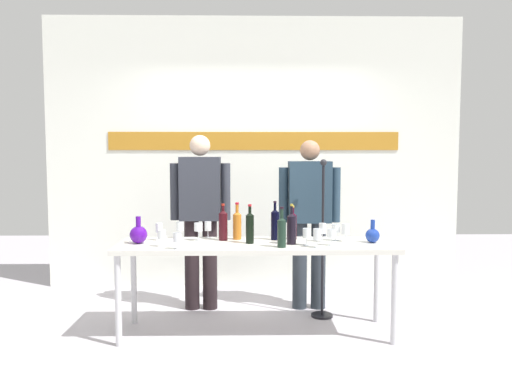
{
  "coord_description": "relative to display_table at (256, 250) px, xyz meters",
  "views": [
    {
      "loc": [
        -0.07,
        -4.04,
        1.5
      ],
      "look_at": [
        0.0,
        0.15,
        1.17
      ],
      "focal_mm": 34.7,
      "sensor_mm": 36.0,
      "label": 1
    }
  ],
  "objects": [
    {
      "name": "wine_glass_right_0",
      "position": [
        0.6,
        -0.12,
        0.16
      ],
      "size": [
        0.07,
        0.07,
        0.13
      ],
      "color": "white",
      "rests_on": "display_table"
    },
    {
      "name": "decanter_blue_left",
      "position": [
        -0.97,
        -0.0,
        0.14
      ],
      "size": [
        0.14,
        0.14,
        0.22
      ],
      "color": "#4D1094",
      "rests_on": "display_table"
    },
    {
      "name": "wine_bottle_0",
      "position": [
        -0.16,
        0.18,
        0.19
      ],
      "size": [
        0.07,
        0.07,
        0.32
      ],
      "color": "#C96D1F",
      "rests_on": "display_table"
    },
    {
      "name": "wine_glass_right_4",
      "position": [
        0.75,
        0.06,
        0.17
      ],
      "size": [
        0.07,
        0.07,
        0.15
      ],
      "color": "white",
      "rests_on": "display_table"
    },
    {
      "name": "microphone_stand",
      "position": [
        0.61,
        0.41,
        -0.22
      ],
      "size": [
        0.2,
        0.2,
        1.45
      ],
      "color": "black",
      "rests_on": "ground"
    },
    {
      "name": "wine_glass_left_4",
      "position": [
        -0.66,
        0.24,
        0.16
      ],
      "size": [
        0.06,
        0.06,
        0.14
      ],
      "color": "white",
      "rests_on": "display_table"
    },
    {
      "name": "decanter_blue_right",
      "position": [
        0.96,
        -0.0,
        0.13
      ],
      "size": [
        0.12,
        0.12,
        0.19
      ],
      "color": "#1C399B",
      "rests_on": "display_table"
    },
    {
      "name": "ground_plane",
      "position": [
        0.0,
        0.0,
        -0.7
      ],
      "size": [
        10.0,
        10.0,
        0.0
      ],
      "primitive_type": "plane",
      "color": "#BAB5BD"
    },
    {
      "name": "wine_glass_left_1",
      "position": [
        -0.42,
        0.26,
        0.16
      ],
      "size": [
        0.06,
        0.06,
        0.14
      ],
      "color": "white",
      "rests_on": "display_table"
    },
    {
      "name": "wine_glass_left_3",
      "position": [
        -0.75,
        -0.15,
        0.16
      ],
      "size": [
        0.07,
        0.07,
        0.13
      ],
      "color": "white",
      "rests_on": "display_table"
    },
    {
      "name": "back_wall",
      "position": [
        0.0,
        1.53,
        0.8
      ],
      "size": [
        4.6,
        0.11,
        3.0
      ],
      "color": "white",
      "rests_on": "ground"
    },
    {
      "name": "wine_glass_right_1",
      "position": [
        0.56,
        0.05,
        0.17
      ],
      "size": [
        0.06,
        0.06,
        0.16
      ],
      "color": "white",
      "rests_on": "display_table"
    },
    {
      "name": "wine_glass_right_5",
      "position": [
        0.68,
        0.1,
        0.17
      ],
      "size": [
        0.07,
        0.07,
        0.14
      ],
      "color": "white",
      "rests_on": "display_table"
    },
    {
      "name": "wine_glass_left_2",
      "position": [
        -0.82,
        0.14,
        0.17
      ],
      "size": [
        0.06,
        0.06,
        0.15
      ],
      "color": "white",
      "rests_on": "display_table"
    },
    {
      "name": "wine_bottle_6",
      "position": [
        -0.28,
        0.14,
        0.2
      ],
      "size": [
        0.08,
        0.08,
        0.31
      ],
      "color": "#370C12",
      "rests_on": "display_table"
    },
    {
      "name": "wine_glass_right_2",
      "position": [
        0.48,
        -0.2,
        0.17
      ],
      "size": [
        0.07,
        0.07,
        0.15
      ],
      "color": "white",
      "rests_on": "display_table"
    },
    {
      "name": "presenter_right",
      "position": [
        0.52,
        0.67,
        0.22
      ],
      "size": [
        0.59,
        0.22,
        1.63
      ],
      "color": "#2B323B",
      "rests_on": "ground"
    },
    {
      "name": "wine_bottle_1",
      "position": [
        -0.05,
        -0.01,
        0.2
      ],
      "size": [
        0.07,
        0.07,
        0.32
      ],
      "color": "black",
      "rests_on": "display_table"
    },
    {
      "name": "wine_bottle_3",
      "position": [
        0.32,
        0.19,
        0.19
      ],
      "size": [
        0.07,
        0.07,
        0.29
      ],
      "color": "#360617",
      "rests_on": "display_table"
    },
    {
      "name": "wine_bottle_2",
      "position": [
        0.29,
        -0.06,
        0.2
      ],
      "size": [
        0.08,
        0.08,
        0.33
      ],
      "color": "black",
      "rests_on": "display_table"
    },
    {
      "name": "wine_bottle_5",
      "position": [
        0.16,
        0.15,
        0.2
      ],
      "size": [
        0.07,
        0.07,
        0.33
      ],
      "color": "black",
      "rests_on": "display_table"
    },
    {
      "name": "wine_bottle_4",
      "position": [
        0.2,
        -0.19,
        0.2
      ],
      "size": [
        0.07,
        0.07,
        0.32
      ],
      "color": "#192D22",
      "rests_on": "display_table"
    },
    {
      "name": "wine_glass_left_5",
      "position": [
        -0.49,
        0.13,
        0.18
      ],
      "size": [
        0.07,
        0.07,
        0.15
      ],
      "color": "white",
      "rests_on": "display_table"
    },
    {
      "name": "wine_glass_right_3",
      "position": [
        0.4,
        -0.11,
        0.16
      ],
      "size": [
        0.07,
        0.07,
        0.14
      ],
      "color": "white",
      "rests_on": "display_table"
    },
    {
      "name": "display_table",
      "position": [
        0.0,
        0.0,
        0.0
      ],
      "size": [
        2.27,
        0.63,
        0.76
      ],
      "color": "silver",
      "rests_on": "ground"
    },
    {
      "name": "wine_glass_left_0",
      "position": [
        -0.62,
        -0.25,
        0.15
      ],
      "size": [
        0.06,
        0.06,
        0.13
      ],
      "color": "white",
      "rests_on": "display_table"
    },
    {
      "name": "presenter_left",
      "position": [
        -0.52,
        0.67,
        0.25
      ],
      "size": [
        0.57,
        0.22,
        1.67
      ],
      "color": "black",
      "rests_on": "ground"
    }
  ]
}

